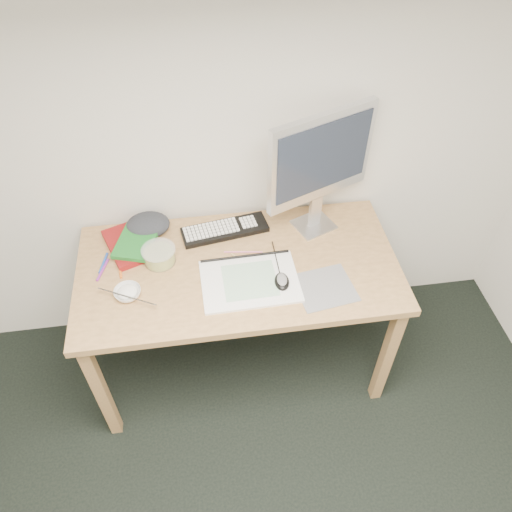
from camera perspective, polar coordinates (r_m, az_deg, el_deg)
The scene contains 18 objects.
desk at distance 2.23m, azimuth -1.99°, elevation -2.58°, with size 1.40×0.70×0.75m.
mousepad at distance 2.11m, azimuth 7.86°, elevation -3.61°, with size 0.24×0.22×0.00m, color slate.
sketchpad at distance 2.11m, azimuth -0.70°, elevation -2.91°, with size 0.41×0.29×0.01m, color white.
keyboard at distance 2.32m, azimuth -3.58°, elevation 3.01°, with size 0.40×0.13×0.02m, color black.
monitor at distance 2.14m, azimuth 7.41°, elevation 10.76°, with size 0.48×0.22×0.59m.
mouse at distance 2.08m, azimuth 2.99°, elevation -2.73°, with size 0.06×0.10×0.03m, color black.
rice_bowl at distance 2.12m, azimuth -14.45°, elevation -4.12°, with size 0.11×0.11×0.03m, color white.
chopsticks at distance 2.08m, azimuth -14.54°, elevation -4.50°, with size 0.02×0.02×0.26m, color silver.
fruit_tub at distance 2.21m, azimuth -11.00°, elevation 0.07°, with size 0.15×0.15×0.07m, color #DBC64D.
book_red at distance 2.32m, azimuth -14.01°, elevation 1.41°, with size 0.20×0.27×0.03m, color maroon.
book_green at distance 2.29m, azimuth -13.52°, elevation 1.57°, with size 0.16×0.22×0.02m, color #1A6923.
cloth_lump at distance 2.36m, azimuth -12.25°, elevation 3.49°, with size 0.17×0.14×0.07m, color #222529.
pencil_pink at distance 2.23m, azimuth -1.46°, elevation 0.47°, with size 0.01×0.01×0.17m, color pink.
pencil_tan at distance 2.17m, azimuth -1.11°, elevation -0.99°, with size 0.01×0.01×0.19m, color tan.
pencil_black at distance 2.19m, azimuth 0.47°, elevation -0.49°, with size 0.01×0.01×0.17m, color black.
marker_blue at distance 2.28m, azimuth -17.04°, elevation -0.78°, with size 0.01×0.01×0.12m, color #204BB0.
marker_orange at distance 2.23m, azimuth -15.30°, elevation -1.36°, with size 0.01×0.01×0.12m, color orange.
marker_purple at distance 2.25m, azimuth -17.13°, elevation -1.53°, with size 0.01×0.01×0.13m, color purple.
Camera 1 is at (0.16, -0.04, 2.35)m, focal length 35.00 mm.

